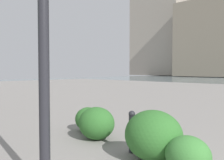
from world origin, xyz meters
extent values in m
cube|color=gray|center=(27.29, -61.14, 9.41)|extent=(13.22, 13.46, 18.81)
cube|color=#9E9384|center=(43.92, -64.89, 18.73)|extent=(16.74, 11.90, 37.47)
cylinder|color=#232328|center=(3.17, 1.13, 1.85)|extent=(0.14, 0.14, 3.70)
cylinder|color=#232328|center=(3.38, -0.90, 0.36)|extent=(0.12, 0.12, 0.72)
sphere|color=#232328|center=(3.38, -0.90, 0.76)|extent=(0.13, 0.13, 0.13)
ellipsoid|color=#2D6628|center=(5.30, -1.42, 0.32)|extent=(0.74, 0.67, 0.63)
ellipsoid|color=#2D6628|center=(4.57, -1.04, 0.38)|extent=(0.89, 0.80, 0.76)
ellipsoid|color=#2D6628|center=(2.84, -0.84, 0.45)|extent=(1.07, 0.96, 0.91)
ellipsoid|color=#387533|center=(2.10, -0.71, 0.30)|extent=(0.72, 0.64, 0.61)
camera|label=1|loc=(0.33, 2.80, 1.62)|focal=39.49mm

